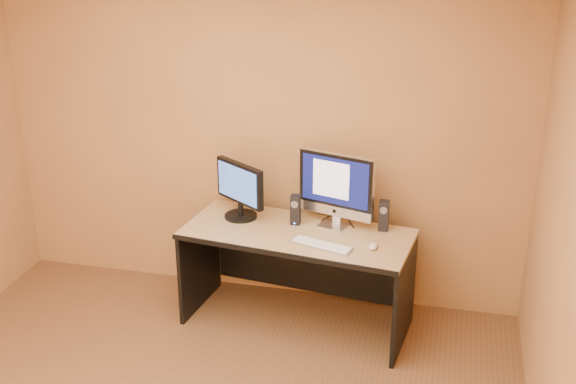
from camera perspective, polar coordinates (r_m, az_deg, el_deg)
name	(u,v)px	position (r m, az deg, el deg)	size (l,w,h in m)	color
walls	(151,249)	(3.64, -10.75, -4.47)	(4.00, 4.00, 2.60)	#AB7945
desk	(297,278)	(5.25, 0.70, -6.84)	(1.60, 0.70, 0.74)	tan
imac	(334,190)	(5.08, 3.68, 0.13)	(0.57, 0.21, 0.55)	silver
second_monitor	(240,191)	(5.25, -3.80, 0.10)	(0.48, 0.24, 0.42)	black
speaker_left	(295,210)	(5.17, 0.60, -1.40)	(0.07, 0.07, 0.22)	black
speaker_right	(384,216)	(5.11, 7.58, -1.86)	(0.07, 0.07, 0.22)	black
keyboard	(321,245)	(4.88, 2.65, -4.21)	(0.43, 0.12, 0.02)	#BAB9BE
mouse	(373,246)	(4.87, 6.74, -4.26)	(0.06, 0.10, 0.04)	silver
cable_a	(350,222)	(5.25, 4.91, -2.36)	(0.01, 0.01, 0.22)	black
cable_b	(329,216)	(5.33, 3.26, -1.94)	(0.01, 0.01, 0.18)	black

